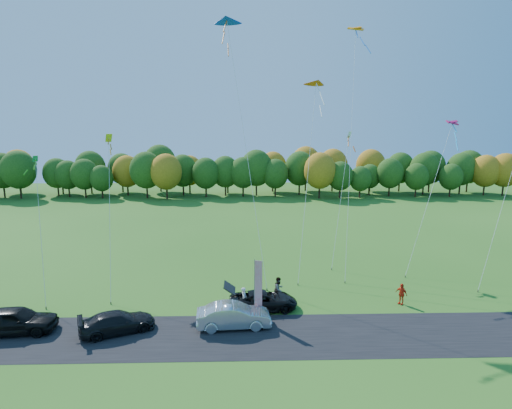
{
  "coord_description": "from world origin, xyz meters",
  "views": [
    {
      "loc": [
        -0.94,
        -28.32,
        13.08
      ],
      "look_at": [
        0.0,
        6.0,
        7.0
      ],
      "focal_mm": 28.0,
      "sensor_mm": 36.0,
      "label": 1
    }
  ],
  "objects_px": {
    "black_suv": "(264,300)",
    "feather_flag": "(258,283)",
    "person_east": "(401,294)",
    "silver_sedan": "(234,316)"
  },
  "relations": [
    {
      "from": "black_suv",
      "to": "person_east",
      "type": "bearing_deg",
      "value": -93.56
    },
    {
      "from": "black_suv",
      "to": "feather_flag",
      "type": "bearing_deg",
      "value": 155.66
    },
    {
      "from": "black_suv",
      "to": "feather_flag",
      "type": "distance_m",
      "value": 2.64
    },
    {
      "from": "silver_sedan",
      "to": "feather_flag",
      "type": "height_order",
      "value": "feather_flag"
    },
    {
      "from": "black_suv",
      "to": "person_east",
      "type": "relative_size",
      "value": 3.03
    },
    {
      "from": "black_suv",
      "to": "feather_flag",
      "type": "xyz_separation_m",
      "value": [
        -0.5,
        -1.61,
        2.03
      ]
    },
    {
      "from": "black_suv",
      "to": "feather_flag",
      "type": "height_order",
      "value": "feather_flag"
    },
    {
      "from": "black_suv",
      "to": "silver_sedan",
      "type": "relative_size",
      "value": 1.01
    },
    {
      "from": "black_suv",
      "to": "person_east",
      "type": "xyz_separation_m",
      "value": [
        10.75,
        0.65,
        0.13
      ]
    },
    {
      "from": "person_east",
      "to": "feather_flag",
      "type": "distance_m",
      "value": 11.64
    }
  ]
}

